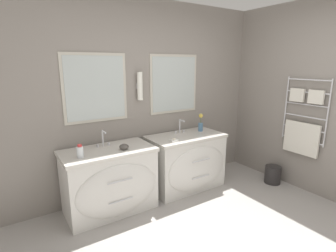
% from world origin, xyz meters
% --- Properties ---
extents(wall_back, '(5.15, 0.15, 2.60)m').
position_xyz_m(wall_back, '(-0.01, 1.96, 1.31)').
color(wall_back, gray).
rests_on(wall_back, ground_plane).
extents(wall_right, '(0.13, 3.90, 2.60)m').
position_xyz_m(wall_right, '(1.80, 0.87, 1.29)').
color(wall_right, gray).
rests_on(wall_right, ground_plane).
extents(vanity_left, '(1.08, 0.65, 0.79)m').
position_xyz_m(vanity_left, '(-0.75, 1.58, 0.40)').
color(vanity_left, silver).
rests_on(vanity_left, ground_plane).
extents(vanity_right, '(1.08, 0.65, 0.79)m').
position_xyz_m(vanity_right, '(0.40, 1.58, 0.40)').
color(vanity_right, silver).
rests_on(vanity_right, ground_plane).
extents(faucet_left, '(0.17, 0.13, 0.20)m').
position_xyz_m(faucet_left, '(-0.75, 1.76, 0.88)').
color(faucet_left, silver).
rests_on(faucet_left, vanity_left).
extents(faucet_right, '(0.17, 0.13, 0.20)m').
position_xyz_m(faucet_right, '(0.40, 1.76, 0.88)').
color(faucet_right, silver).
rests_on(faucet_right, vanity_right).
extents(toiletry_bottle, '(0.07, 0.07, 0.15)m').
position_xyz_m(toiletry_bottle, '(-1.09, 1.52, 0.85)').
color(toiletry_bottle, silver).
rests_on(toiletry_bottle, vanity_left).
extents(amenity_bowl, '(0.11, 0.11, 0.07)m').
position_xyz_m(amenity_bowl, '(-0.59, 1.51, 0.82)').
color(amenity_bowl, '#4C4742').
rests_on(amenity_bowl, vanity_left).
extents(flower_vase, '(0.07, 0.07, 0.26)m').
position_xyz_m(flower_vase, '(0.72, 1.69, 0.90)').
color(flower_vase, teal).
rests_on(flower_vase, vanity_right).
extents(soap_dish, '(0.10, 0.07, 0.04)m').
position_xyz_m(soap_dish, '(0.09, 1.46, 0.80)').
color(soap_dish, white).
rests_on(soap_dish, vanity_right).
extents(waste_bin, '(0.24, 0.24, 0.26)m').
position_xyz_m(waste_bin, '(1.59, 0.99, 0.14)').
color(waste_bin, '#282626').
rests_on(waste_bin, ground_plane).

